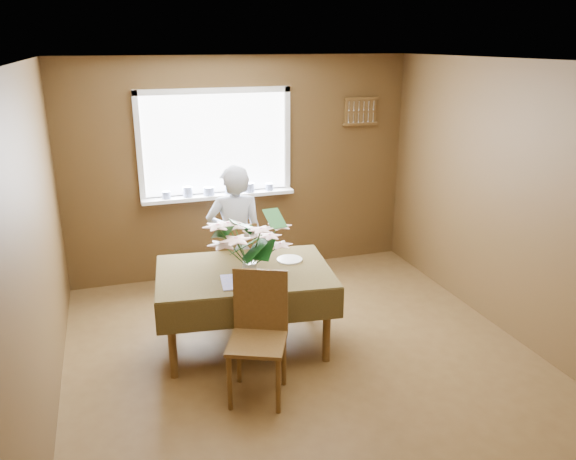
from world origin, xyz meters
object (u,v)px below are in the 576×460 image
object	(u,v)px
chair_far	(234,264)
dining_table	(244,279)
chair_near	(259,330)
seated_woman	(235,241)
flower_bouquet	(249,241)

from	to	relation	value
chair_far	dining_table	bearing A→B (deg)	75.11
chair_far	chair_near	distance (m)	1.43
chair_far	seated_woman	xyz separation A→B (m)	(0.02, -0.01, 0.25)
chair_far	chair_near	bearing A→B (deg)	75.12
seated_woman	flower_bouquet	world-z (taller)	seated_woman
dining_table	seated_woman	bearing A→B (deg)	90.00
chair_near	flower_bouquet	distance (m)	0.75
dining_table	seated_woman	distance (m)	0.71
dining_table	chair_near	distance (m)	0.73
dining_table	chair_near	bearing A→B (deg)	-88.54
chair_near	flower_bouquet	bearing A→B (deg)	106.78
chair_far	flower_bouquet	size ratio (longest dim) A/B	1.55
chair_far	flower_bouquet	bearing A→B (deg)	76.36
dining_table	chair_near	world-z (taller)	chair_near
dining_table	flower_bouquet	distance (m)	0.47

